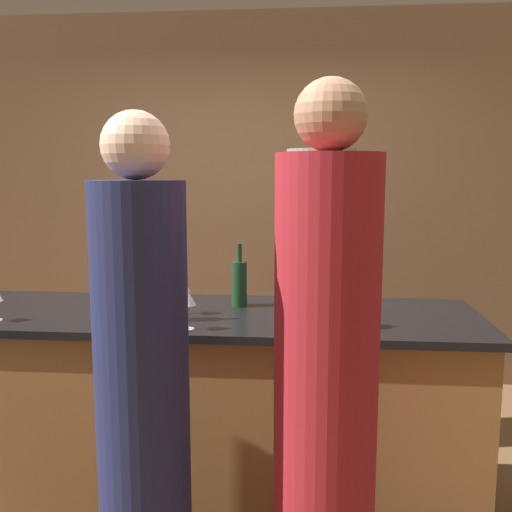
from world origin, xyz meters
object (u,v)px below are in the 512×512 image
ice_bucket (115,284)px  bartender (319,295)px  guest_2 (325,403)px  guest_0 (143,412)px  wine_bottle_0 (162,295)px  wine_bottle_1 (239,282)px

ice_bucket → bartender: bearing=34.3°
guest_2 → ice_bucket: 1.33m
guest_0 → guest_2: 0.59m
guest_2 → bartender: bearing=89.7°
bartender → wine_bottle_0: (-0.69, -0.93, 0.18)m
guest_0 → guest_2: (0.59, 0.04, 0.04)m
wine_bottle_0 → guest_2: bearing=-42.1°
wine_bottle_0 → ice_bucket: (-0.30, 0.26, -0.00)m
bartender → wine_bottle_0: 1.18m
guest_2 → wine_bottle_1: bearing=112.7°
guest_2 → wine_bottle_0: (-0.69, 0.62, 0.20)m
bartender → ice_bucket: size_ratio=9.09×
bartender → guest_0: (-0.59, -1.59, -0.06)m
bartender → guest_2: bearing=89.7°
bartender → wine_bottle_1: 0.77m
wine_bottle_0 → wine_bottle_1: wine_bottle_1 is taller
wine_bottle_1 → guest_0: bearing=-101.8°
wine_bottle_0 → ice_bucket: 0.39m
guest_0 → wine_bottle_1: bearing=78.2°
guest_0 → wine_bottle_0: guest_0 is taller
bartender → ice_bucket: 1.21m
bartender → wine_bottle_0: bartender is taller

